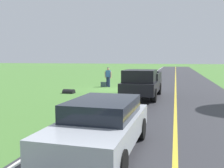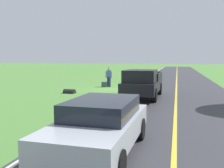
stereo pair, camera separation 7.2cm
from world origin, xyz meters
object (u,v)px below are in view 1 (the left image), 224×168
(suitcase_carried, at_px, (103,84))
(sedan_ahead_same_lane, at_px, (102,124))
(pickup_truck_passing, at_px, (142,83))
(hitchhiker_walking, at_px, (108,76))

(suitcase_carried, distance_m, sedan_ahead_same_lane, 15.68)
(pickup_truck_passing, distance_m, sedan_ahead_same_lane, 9.64)
(sedan_ahead_same_lane, bearing_deg, hitchhiker_walking, -75.67)
(sedan_ahead_same_lane, bearing_deg, suitcase_carried, -74.11)
(pickup_truck_passing, bearing_deg, sedan_ahead_same_lane, 91.00)
(hitchhiker_walking, bearing_deg, pickup_truck_passing, 123.86)
(hitchhiker_walking, height_order, suitcase_carried, hitchhiker_walking)
(hitchhiker_walking, relative_size, sedan_ahead_same_lane, 0.39)
(hitchhiker_walking, height_order, sedan_ahead_same_lane, hitchhiker_walking)
(hitchhiker_walking, bearing_deg, sedan_ahead_same_lane, 104.33)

